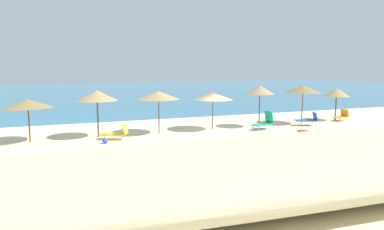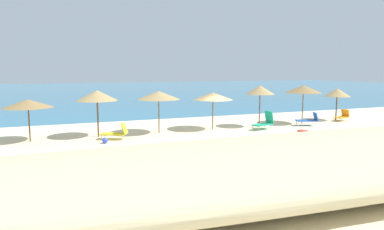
{
  "view_description": "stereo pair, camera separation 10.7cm",
  "coord_description": "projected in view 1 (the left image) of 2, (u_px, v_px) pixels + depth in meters",
  "views": [
    {
      "loc": [
        -9.79,
        -18.87,
        4.07
      ],
      "look_at": [
        -1.87,
        1.49,
        1.11
      ],
      "focal_mm": 31.75,
      "sensor_mm": 36.0,
      "label": 1
    },
    {
      "loc": [
        -9.69,
        -18.91,
        4.07
      ],
      "look_at": [
        -1.87,
        1.49,
        1.11
      ],
      "focal_mm": 31.75,
      "sensor_mm": 36.0,
      "label": 2
    }
  ],
  "objects": [
    {
      "name": "ground_plane",
      "position": [
        228.0,
        134.0,
        21.49
      ],
      "size": [
        160.0,
        160.0,
        0.0
      ],
      "primitive_type": "plane",
      "color": "beige"
    },
    {
      "name": "sea_water",
      "position": [
        115.0,
        91.0,
        64.83
      ],
      "size": [
        160.0,
        78.37,
        0.01
      ],
      "primitive_type": "cube",
      "color": "teal",
      "rests_on": "ground_plane"
    },
    {
      "name": "dune_ridge",
      "position": [
        382.0,
        156.0,
        12.47
      ],
      "size": [
        53.03,
        8.37,
        1.81
      ],
      "primitive_type": "ellipsoid",
      "rotation": [
        0.0,
        0.0,
        -0.04
      ],
      "color": "beige",
      "rests_on": "ground_plane"
    },
    {
      "name": "beach_umbrella_0",
      "position": [
        28.0,
        104.0,
        18.91
      ],
      "size": [
        2.69,
        2.69,
        2.4
      ],
      "color": "brown",
      "rests_on": "ground_plane"
    },
    {
      "name": "beach_umbrella_1",
      "position": [
        97.0,
        96.0,
        20.22
      ],
      "size": [
        2.44,
        2.44,
        2.82
      ],
      "color": "brown",
      "rests_on": "ground_plane"
    },
    {
      "name": "beach_umbrella_2",
      "position": [
        159.0,
        95.0,
        21.39
      ],
      "size": [
        2.68,
        2.68,
        2.7
      ],
      "color": "brown",
      "rests_on": "ground_plane"
    },
    {
      "name": "beach_umbrella_3",
      "position": [
        213.0,
        96.0,
        22.8
      ],
      "size": [
        2.67,
        2.67,
        2.52
      ],
      "color": "brown",
      "rests_on": "ground_plane"
    },
    {
      "name": "beach_umbrella_4",
      "position": [
        260.0,
        90.0,
        23.81
      ],
      "size": [
        2.04,
        2.04,
        2.94
      ],
      "color": "brown",
      "rests_on": "ground_plane"
    },
    {
      "name": "beach_umbrella_5",
      "position": [
        303.0,
        89.0,
        25.28
      ],
      "size": [
        2.65,
        2.65,
        2.88
      ],
      "color": "brown",
      "rests_on": "ground_plane"
    },
    {
      "name": "beach_umbrella_6",
      "position": [
        337.0,
        93.0,
        27.01
      ],
      "size": [
        2.02,
        2.02,
        2.55
      ],
      "color": "brown",
      "rests_on": "ground_plane"
    },
    {
      "name": "lounge_chair_0",
      "position": [
        308.0,
        119.0,
        24.61
      ],
      "size": [
        1.64,
        1.17,
        0.97
      ],
      "rotation": [
        0.0,
        0.0,
        1.21
      ],
      "color": "blue",
      "rests_on": "ground_plane"
    },
    {
      "name": "lounge_chair_1",
      "position": [
        117.0,
        133.0,
        19.71
      ],
      "size": [
        1.65,
        1.23,
        0.97
      ],
      "rotation": [
        0.0,
        0.0,
        1.14
      ],
      "color": "yellow",
      "rests_on": "ground_plane"
    },
    {
      "name": "lounge_chair_2",
      "position": [
        342.0,
        116.0,
        26.91
      ],
      "size": [
        1.41,
        0.94,
        0.9
      ],
      "rotation": [
        0.0,
        0.0,
        1.84
      ],
      "color": "orange",
      "rests_on": "ground_plane"
    },
    {
      "name": "lounge_chair_3",
      "position": [
        264.0,
        122.0,
        23.08
      ],
      "size": [
        1.7,
        1.07,
        1.23
      ],
      "rotation": [
        0.0,
        0.0,
        1.86
      ],
      "color": "#199972",
      "rests_on": "ground_plane"
    },
    {
      "name": "beach_ball",
      "position": [
        105.0,
        141.0,
        18.7
      ],
      "size": [
        0.31,
        0.31,
        0.31
      ],
      "primitive_type": "sphere",
      "color": "blue",
      "rests_on": "ground_plane"
    },
    {
      "name": "cooler_box",
      "position": [
        302.0,
        133.0,
        20.55
      ],
      "size": [
        0.53,
        0.58,
        0.41
      ],
      "primitive_type": "cube",
      "rotation": [
        0.0,
        0.0,
        1.9
      ],
      "color": "red",
      "rests_on": "ground_plane"
    }
  ]
}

